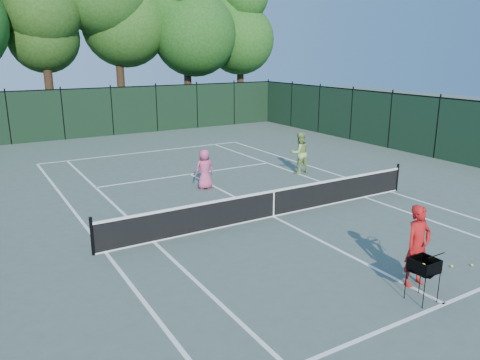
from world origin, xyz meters
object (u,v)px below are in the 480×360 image
player_pink (205,169)px  ball_hopper (424,266)px  loose_ball_near_cart (472,265)px  player_green (299,153)px  loose_ball_midcourt (452,266)px  coach (418,246)px

player_pink → ball_hopper: size_ratio=1.60×
ball_hopper → loose_ball_near_cart: bearing=-3.6°
player_green → loose_ball_midcourt: size_ratio=26.79×
player_green → ball_hopper: (-4.56, -10.14, -0.09)m
loose_ball_midcourt → coach: bearing=-176.9°
coach → loose_ball_near_cart: size_ratio=28.08×
coach → ball_hopper: (-0.48, -0.58, -0.13)m
player_green → loose_ball_near_cart: bearing=82.8°
player_pink → player_green: 4.70m
loose_ball_near_cart → coach: bearing=176.2°
player_green → loose_ball_midcourt: bearing=79.8°
coach → player_pink: 9.52m
loose_ball_midcourt → loose_ball_near_cart: bearing=-23.8°
coach → loose_ball_midcourt: coach is taller
player_pink → player_green: size_ratio=0.86×
coach → loose_ball_midcourt: (1.52, 0.08, -0.92)m
player_green → loose_ball_near_cart: player_green is taller
player_pink → loose_ball_midcourt: size_ratio=23.10×
ball_hopper → loose_ball_midcourt: 2.25m
coach → player_green: coach is taller
player_pink → coach: bearing=97.0°
coach → player_green: bearing=69.1°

